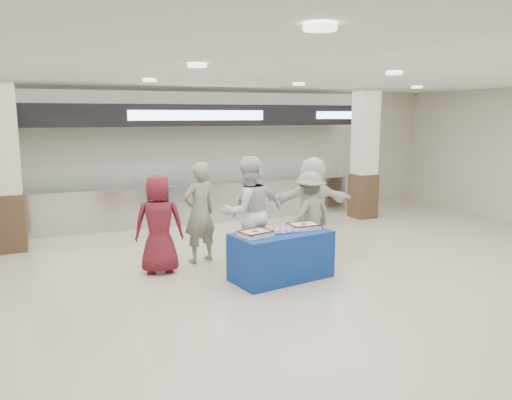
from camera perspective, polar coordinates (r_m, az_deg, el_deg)
name	(u,v)px	position (r m, az deg, el deg)	size (l,w,h in m)	color
ground	(301,293)	(7.44, 5.12, -10.52)	(14.00, 14.00, 0.00)	beige
serving_line	(196,174)	(12.09, -6.91, 2.98)	(8.70, 0.85, 2.80)	silver
column_left	(6,171)	(10.42, -26.67, 2.98)	(0.55, 0.55, 3.20)	#3C2A1B
column_right	(364,157)	(12.71, 12.28, 4.84)	(0.55, 0.55, 3.20)	#3C2A1B
display_table	(281,256)	(7.92, 2.89, -6.37)	(1.55, 0.78, 0.75)	navy
sheet_cake_left	(255,233)	(7.58, -0.08, -3.79)	(0.53, 0.46, 0.10)	silver
sheet_cake_right	(304,226)	(8.11, 5.47, -2.93)	(0.48, 0.38, 0.10)	silver
cupcake_tray	(281,230)	(7.87, 2.90, -3.42)	(0.38, 0.29, 0.06)	silver
civilian_maroon	(159,224)	(8.26, -11.03, -2.71)	(0.80, 0.52, 1.63)	maroon
soldier_a	(199,213)	(8.74, -6.48, -1.43)	(0.65, 0.42, 1.77)	slate
chef_tall	(247,212)	(8.40, -1.01, -1.42)	(0.92, 0.72, 1.89)	silver
chef_short	(257,211)	(9.10, 0.11, -1.27)	(0.97, 0.41, 1.66)	silver
soldier_b	(309,214)	(9.14, 6.13, -1.62)	(1.01, 0.58, 1.56)	slate
civilian_white	(312,203)	(9.61, 6.42, -0.36)	(1.66, 0.53, 1.79)	white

